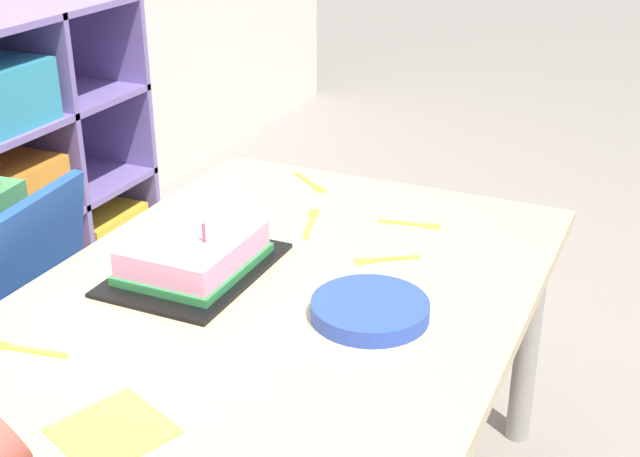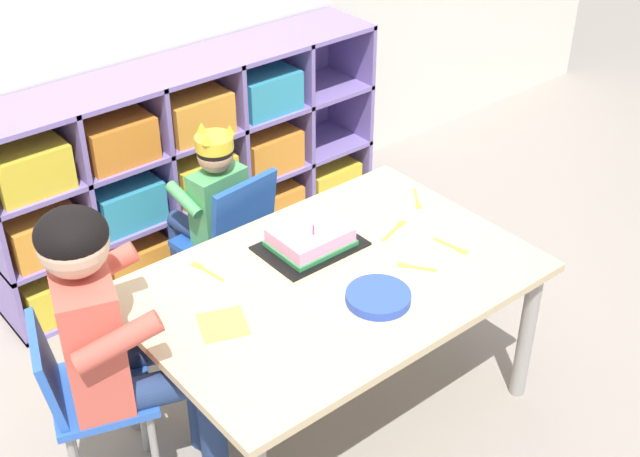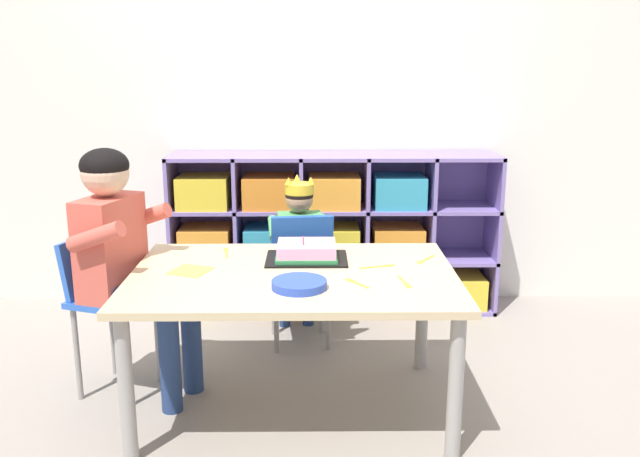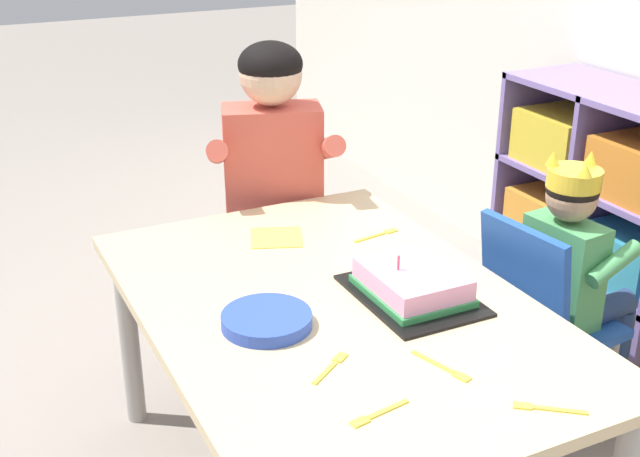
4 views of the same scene
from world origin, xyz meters
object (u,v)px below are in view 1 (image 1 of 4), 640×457
object	(u,v)px
birthday_cake_on_tray	(194,257)
paper_plate_stack	(370,309)
fork_scattered_mid_table	(413,224)
fork_near_child_seat	(311,184)
fork_beside_plate_stack	(20,349)
fork_by_napkin	(311,222)
activity_table	(267,334)
classroom_chair_blue	(16,313)
fork_near_cake_tray	(383,260)

from	to	relation	value
birthday_cake_on_tray	paper_plate_stack	size ratio (longest dim) A/B	1.66
fork_scattered_mid_table	fork_near_child_seat	world-z (taller)	same
paper_plate_stack	birthday_cake_on_tray	bearing A→B (deg)	86.30
fork_near_child_seat	fork_beside_plate_stack	xyz separation A→B (m)	(-0.83, 0.12, 0.00)
paper_plate_stack	fork_beside_plate_stack	world-z (taller)	paper_plate_stack
fork_by_napkin	fork_beside_plate_stack	size ratio (longest dim) A/B	0.99
activity_table	birthday_cake_on_tray	bearing A→B (deg)	74.13
classroom_chair_blue	paper_plate_stack	bearing A→B (deg)	84.14
activity_table	paper_plate_stack	size ratio (longest dim) A/B	6.28
paper_plate_stack	fork_by_napkin	world-z (taller)	paper_plate_stack
fork_beside_plate_stack	fork_near_cake_tray	bearing A→B (deg)	42.83
fork_near_child_seat	fork_beside_plate_stack	distance (m)	0.84
activity_table	fork_scattered_mid_table	bearing A→B (deg)	-17.19
classroom_chair_blue	fork_near_cake_tray	world-z (taller)	classroom_chair_blue
classroom_chair_blue	paper_plate_stack	xyz separation A→B (m)	(0.01, -0.79, 0.19)
fork_scattered_mid_table	fork_near_child_seat	distance (m)	0.32
fork_beside_plate_stack	activity_table	bearing A→B (deg)	36.79
classroom_chair_blue	birthday_cake_on_tray	bearing A→B (deg)	87.75
paper_plate_stack	fork_scattered_mid_table	bearing A→B (deg)	7.93
birthday_cake_on_tray	fork_beside_plate_stack	bearing A→B (deg)	162.59
classroom_chair_blue	fork_scattered_mid_table	distance (m)	0.86
fork_near_child_seat	fork_beside_plate_stack	world-z (taller)	same
fork_by_napkin	fork_near_cake_tray	xyz separation A→B (m)	(-0.11, -0.20, -0.00)
paper_plate_stack	fork_near_child_seat	size ratio (longest dim) A/B	1.72
paper_plate_stack	fork_scattered_mid_table	size ratio (longest dim) A/B	1.52
fork_near_child_seat	fork_near_cake_tray	distance (m)	0.42
activity_table	paper_plate_stack	world-z (taller)	paper_plate_stack
fork_near_child_seat	fork_near_cake_tray	world-z (taller)	same
activity_table	fork_near_cake_tray	distance (m)	0.28
fork_near_child_seat	birthday_cake_on_tray	bearing A→B (deg)	125.77
fork_beside_plate_stack	fork_by_napkin	bearing A→B (deg)	62.23
fork_scattered_mid_table	paper_plate_stack	bearing A→B (deg)	88.47
activity_table	paper_plate_stack	distance (m)	0.20
paper_plate_stack	fork_beside_plate_stack	distance (m)	0.57
classroom_chair_blue	fork_beside_plate_stack	world-z (taller)	classroom_chair_blue
fork_scattered_mid_table	fork_by_napkin	distance (m)	0.21
activity_table	fork_by_napkin	world-z (taller)	fork_by_napkin
fork_near_child_seat	fork_by_napkin	bearing A→B (deg)	151.99
fork_near_child_seat	fork_near_cake_tray	xyz separation A→B (m)	(-0.30, -0.29, -0.00)
fork_by_napkin	fork_beside_plate_stack	world-z (taller)	same
birthday_cake_on_tray	fork_near_cake_tray	distance (m)	0.36
fork_scattered_mid_table	fork_by_napkin	xyz separation A→B (m)	(-0.08, 0.20, 0.00)
fork_by_napkin	birthday_cake_on_tray	bearing A→B (deg)	-36.76
activity_table	fork_scattered_mid_table	world-z (taller)	fork_scattered_mid_table
activity_table	fork_beside_plate_stack	distance (m)	0.42
birthday_cake_on_tray	fork_near_child_seat	size ratio (longest dim) A/B	2.85
fork_scattered_mid_table	fork_near_cake_tray	bearing A→B (deg)	80.45
classroom_chair_blue	fork_near_cake_tray	bearing A→B (deg)	99.93
fork_by_napkin	fork_beside_plate_stack	xyz separation A→B (m)	(-0.64, 0.21, 0.00)
fork_scattered_mid_table	activity_table	bearing A→B (deg)	63.35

